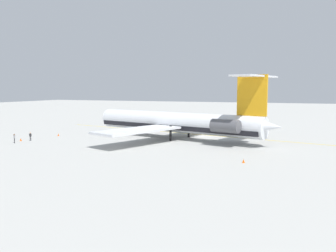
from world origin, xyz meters
name	(u,v)px	position (x,y,z in m)	size (l,w,h in m)	color
ground	(202,137)	(0.00, 0.00, 0.00)	(389.11, 389.11, 0.00)	#ADADA8
main_jetliner	(180,122)	(3.47, 4.72, 3.56)	(44.18, 39.54, 13.07)	silver
ground_crew_near_nose	(14,137)	(31.62, 21.64, 1.14)	(0.41, 0.29, 1.80)	black
ground_crew_near_tail	(141,121)	(23.33, -17.78, 1.16)	(0.29, 0.41, 1.83)	black
ground_crew_portside	(30,135)	(30.89, 18.14, 1.10)	(0.33, 0.34, 1.74)	black
safety_cone_nose	(21,140)	(32.59, 19.02, 0.28)	(0.40, 0.40, 0.55)	#EA590F
safety_cone_wingtip	(58,135)	(30.38, 10.09, 0.28)	(0.40, 0.40, 0.55)	#EA590F
safety_cone_tail	(243,161)	(-13.01, 23.97, 0.28)	(0.40, 0.40, 0.55)	#EA590F
taxiway_centreline	(188,134)	(4.68, -4.38, 0.00)	(75.86, 0.36, 0.01)	gold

